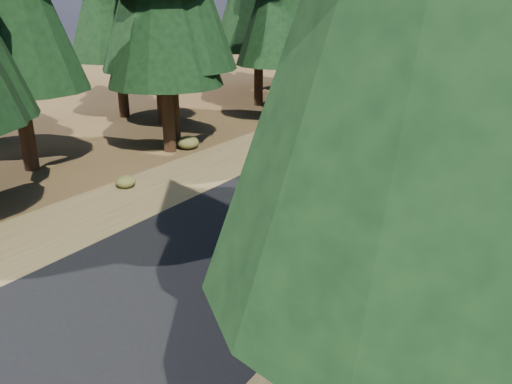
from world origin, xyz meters
TOP-DOWN VIEW (x-y plane):
  - ground at (0.00, 0.00)m, footprint 120.00×120.00m
  - road at (0.00, 5.00)m, footprint 6.00×100.00m
  - shoulder_l at (-4.60, 5.00)m, footprint 3.20×100.00m
  - shoulder_r at (4.60, 5.00)m, footprint 3.20×100.00m
  - understory_shrubs at (0.68, 8.63)m, footprint 15.18×30.72m
  - rider_lead at (1.00, -0.12)m, footprint 0.79×1.89m
  - rider_follow at (-0.85, 6.43)m, footprint 1.19×1.90m

SIDE VIEW (x-z plane):
  - ground at x=0.00m, z-range 0.00..0.00m
  - shoulder_l at x=-4.60m, z-range 0.00..0.01m
  - shoulder_r at x=4.60m, z-range 0.00..0.01m
  - road at x=0.00m, z-range 0.00..0.01m
  - understory_shrubs at x=0.68m, z-range -0.06..0.62m
  - rider_follow at x=-0.85m, z-range -0.27..1.36m
  - rider_lead at x=1.00m, z-range -0.27..1.37m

